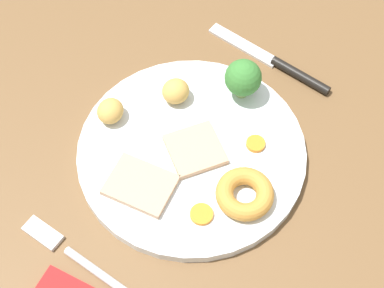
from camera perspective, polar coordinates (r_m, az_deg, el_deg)
The scene contains 12 objects.
dining_table at distance 70.59cm, azimuth -0.55°, elevation -1.51°, with size 120.00×84.00×3.60cm, color brown.
dinner_plate at distance 68.22cm, azimuth -0.00°, elevation -0.75°, with size 27.04×27.04×1.40cm, color white.
meat_slice_main at distance 65.03cm, azimuth -5.13°, elevation -4.08°, with size 7.33×5.64×0.80cm, color tan.
meat_slice_under at distance 66.90cm, azimuth 0.07°, elevation -0.80°, with size 6.03×6.04×0.80cm, color tan.
yorkshire_pudding at distance 63.86cm, azimuth 5.25°, elevation -4.93°, with size 6.51×6.51×2.01cm, color #C68938.
roast_potato_left at distance 69.62cm, azimuth -8.11°, elevation 3.27°, with size 3.43×3.13×2.72cm, color tan.
roast_potato_right at distance 70.59cm, azimuth -1.63°, elevation 5.26°, with size 3.43×3.31×2.91cm, color tan.
carrot_coin_front at distance 68.09cm, azimuth 6.33°, elevation 0.03°, with size 2.27×2.27×0.51cm, color orange.
carrot_coin_back at distance 63.36cm, azimuth 0.96°, elevation -6.98°, with size 2.57×2.57×0.48cm, color orange.
broccoli_floret at distance 69.95cm, azimuth 5.09°, elevation 6.53°, with size 4.54×4.54×5.47cm.
fork at distance 64.01cm, azimuth -11.41°, elevation -10.92°, with size 2.22×15.30×0.90cm.
knife at distance 77.20cm, azimuth 8.61°, elevation 7.85°, with size 1.76×18.51×1.20cm.
Camera 1 is at (-27.84, -22.27, 62.72)cm, focal length 53.76 mm.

